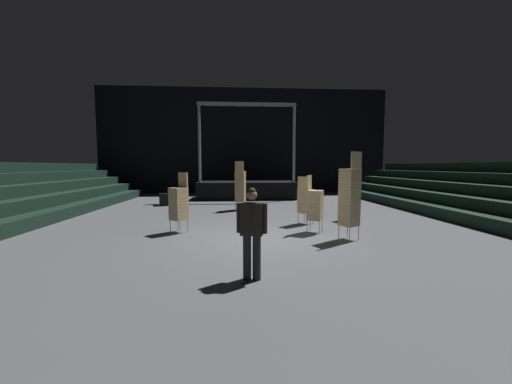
{
  "coord_description": "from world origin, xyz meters",
  "views": [
    {
      "loc": [
        -0.69,
        -8.38,
        2.08
      ],
      "look_at": [
        -0.16,
        -0.52,
        1.4
      ],
      "focal_mm": 21.05,
      "sensor_mm": 36.0,
      "label": 1
    }
  ],
  "objects_px": {
    "chair_stack_front_left": "(350,196)",
    "equipment_road_case": "(168,199)",
    "stage_riser": "(247,188)",
    "chair_stack_mid_right": "(315,204)",
    "chair_stack_mid_centre": "(306,200)",
    "chair_stack_front_right": "(179,203)",
    "chair_stack_rear_left": "(351,198)",
    "man_with_tie": "(252,228)",
    "chair_stack_mid_left": "(240,186)"
  },
  "relations": [
    {
      "from": "man_with_tie",
      "to": "chair_stack_front_right",
      "type": "height_order",
      "value": "chair_stack_front_right"
    },
    {
      "from": "man_with_tie",
      "to": "chair_stack_front_right",
      "type": "distance_m",
      "value": 4.58
    },
    {
      "from": "chair_stack_front_left",
      "to": "chair_stack_rear_left",
      "type": "relative_size",
      "value": 1.45
    },
    {
      "from": "stage_riser",
      "to": "chair_stack_front_left",
      "type": "relative_size",
      "value": 2.5
    },
    {
      "from": "man_with_tie",
      "to": "chair_stack_rear_left",
      "type": "relative_size",
      "value": 0.99
    },
    {
      "from": "chair_stack_mid_centre",
      "to": "chair_stack_mid_right",
      "type": "bearing_deg",
      "value": -42.72
    },
    {
      "from": "chair_stack_mid_right",
      "to": "man_with_tie",
      "type": "bearing_deg",
      "value": -1.0
    },
    {
      "from": "equipment_road_case",
      "to": "stage_riser",
      "type": "bearing_deg",
      "value": 35.74
    },
    {
      "from": "stage_riser",
      "to": "chair_stack_mid_left",
      "type": "xyz_separation_m",
      "value": [
        -0.48,
        -5.13,
        0.5
      ]
    },
    {
      "from": "chair_stack_front_left",
      "to": "chair_stack_mid_centre",
      "type": "height_order",
      "value": "chair_stack_front_left"
    },
    {
      "from": "chair_stack_mid_right",
      "to": "chair_stack_mid_centre",
      "type": "bearing_deg",
      "value": -152.92
    },
    {
      "from": "stage_riser",
      "to": "chair_stack_front_left",
      "type": "height_order",
      "value": "stage_riser"
    },
    {
      "from": "chair_stack_mid_left",
      "to": "chair_stack_mid_centre",
      "type": "height_order",
      "value": "chair_stack_mid_left"
    },
    {
      "from": "stage_riser",
      "to": "chair_stack_rear_left",
      "type": "relative_size",
      "value": 3.62
    },
    {
      "from": "chair_stack_front_left",
      "to": "chair_stack_rear_left",
      "type": "bearing_deg",
      "value": 37.35
    },
    {
      "from": "chair_stack_front_left",
      "to": "chair_stack_mid_left",
      "type": "height_order",
      "value": "chair_stack_front_left"
    },
    {
      "from": "chair_stack_front_right",
      "to": "chair_stack_mid_centre",
      "type": "distance_m",
      "value": 4.41
    },
    {
      "from": "chair_stack_front_left",
      "to": "chair_stack_mid_right",
      "type": "bearing_deg",
      "value": 96.92
    },
    {
      "from": "stage_riser",
      "to": "chair_stack_mid_right",
      "type": "xyz_separation_m",
      "value": [
        1.76,
        -10.15,
        0.25
      ]
    },
    {
      "from": "chair_stack_front_right",
      "to": "man_with_tie",
      "type": "bearing_deg",
      "value": 157.57
    },
    {
      "from": "stage_riser",
      "to": "equipment_road_case",
      "type": "height_order",
      "value": "stage_riser"
    },
    {
      "from": "chair_stack_front_left",
      "to": "chair_stack_mid_centre",
      "type": "bearing_deg",
      "value": 75.87
    },
    {
      "from": "equipment_road_case",
      "to": "chair_stack_mid_centre",
      "type": "bearing_deg",
      "value": -42.73
    },
    {
      "from": "stage_riser",
      "to": "chair_stack_mid_right",
      "type": "relative_size",
      "value": 3.45
    },
    {
      "from": "chair_stack_front_left",
      "to": "chair_stack_rear_left",
      "type": "distance_m",
      "value": 3.26
    },
    {
      "from": "chair_stack_mid_centre",
      "to": "chair_stack_rear_left",
      "type": "distance_m",
      "value": 2.02
    },
    {
      "from": "chair_stack_rear_left",
      "to": "equipment_road_case",
      "type": "xyz_separation_m",
      "value": [
        -8.03,
        5.01,
        -0.55
      ]
    },
    {
      "from": "man_with_tie",
      "to": "chair_stack_front_right",
      "type": "xyz_separation_m",
      "value": [
        -2.07,
        4.08,
        -0.02
      ]
    },
    {
      "from": "chair_stack_mid_right",
      "to": "chair_stack_rear_left",
      "type": "bearing_deg",
      "value": 164.91
    },
    {
      "from": "man_with_tie",
      "to": "equipment_road_case",
      "type": "distance_m",
      "value": 11.52
    },
    {
      "from": "chair_stack_front_right",
      "to": "chair_stack_mid_right",
      "type": "bearing_deg",
      "value": -143.47
    },
    {
      "from": "chair_stack_front_right",
      "to": "chair_stack_front_left",
      "type": "bearing_deg",
      "value": -153.67
    },
    {
      "from": "stage_riser",
      "to": "chair_stack_mid_centre",
      "type": "height_order",
      "value": "stage_riser"
    },
    {
      "from": "stage_riser",
      "to": "chair_stack_mid_right",
      "type": "distance_m",
      "value": 10.3
    },
    {
      "from": "chair_stack_mid_centre",
      "to": "chair_stack_mid_left",
      "type": "bearing_deg",
      "value": 171.28
    },
    {
      "from": "man_with_tie",
      "to": "chair_stack_front_left",
      "type": "height_order",
      "value": "chair_stack_front_left"
    },
    {
      "from": "equipment_road_case",
      "to": "man_with_tie",
      "type": "bearing_deg",
      "value": -70.17
    },
    {
      "from": "stage_riser",
      "to": "chair_stack_mid_left",
      "type": "bearing_deg",
      "value": -95.39
    },
    {
      "from": "chair_stack_front_right",
      "to": "chair_stack_rear_left",
      "type": "bearing_deg",
      "value": -123.73
    },
    {
      "from": "chair_stack_front_right",
      "to": "chair_stack_mid_left",
      "type": "xyz_separation_m",
      "value": [
        1.99,
        4.71,
        0.21
      ]
    },
    {
      "from": "stage_riser",
      "to": "chair_stack_front_right",
      "type": "bearing_deg",
      "value": -104.12
    },
    {
      "from": "chair_stack_rear_left",
      "to": "man_with_tie",
      "type": "bearing_deg",
      "value": 117.99
    },
    {
      "from": "chair_stack_front_left",
      "to": "chair_stack_mid_centre",
      "type": "xyz_separation_m",
      "value": [
        -0.69,
        2.37,
        -0.38
      ]
    },
    {
      "from": "chair_stack_front_right",
      "to": "chair_stack_rear_left",
      "type": "height_order",
      "value": "chair_stack_front_right"
    },
    {
      "from": "man_with_tie",
      "to": "chair_stack_mid_right",
      "type": "relative_size",
      "value": 0.95
    },
    {
      "from": "chair_stack_front_left",
      "to": "chair_stack_mid_left",
      "type": "xyz_separation_m",
      "value": [
        -2.98,
        5.99,
        -0.08
      ]
    },
    {
      "from": "chair_stack_rear_left",
      "to": "chair_stack_mid_right",
      "type": "bearing_deg",
      "value": 109.44
    },
    {
      "from": "chair_stack_front_left",
      "to": "equipment_road_case",
      "type": "xyz_separation_m",
      "value": [
        -6.8,
        8.01,
        -0.92
      ]
    },
    {
      "from": "chair_stack_front_right",
      "to": "chair_stack_mid_right",
      "type": "xyz_separation_m",
      "value": [
        4.23,
        -0.31,
        -0.04
      ]
    },
    {
      "from": "chair_stack_rear_left",
      "to": "equipment_road_case",
      "type": "distance_m",
      "value": 9.48
    }
  ]
}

